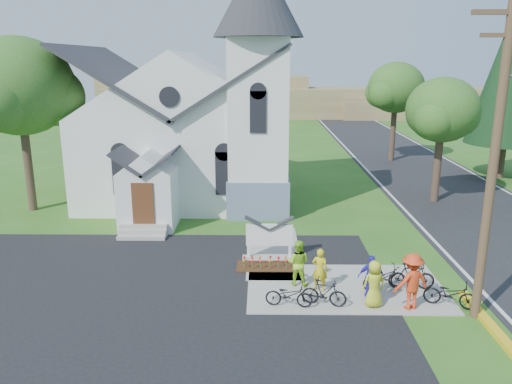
{
  "coord_description": "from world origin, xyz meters",
  "views": [
    {
      "loc": [
        -1.53,
        -15.95,
        7.95
      ],
      "look_at": [
        -1.76,
        5.0,
        2.37
      ],
      "focal_mm": 35.0,
      "sensor_mm": 36.0,
      "label": 1
    }
  ],
  "objects_px": {
    "bike_0": "(289,295)",
    "bike_3": "(412,276)",
    "cyclist_4": "(374,284)",
    "bike_4": "(450,294)",
    "cyclist_0": "(320,269)",
    "cyclist_1": "(298,263)",
    "cyclist_3": "(412,281)",
    "utility_pole": "(497,150)",
    "bike_1": "(324,293)",
    "cyclist_2": "(371,277)",
    "church_sign": "(269,235)",
    "bike_2": "(384,277)"
  },
  "relations": [
    {
      "from": "bike_3",
      "to": "cyclist_2",
      "type": "bearing_deg",
      "value": 116.71
    },
    {
      "from": "bike_2",
      "to": "bike_4",
      "type": "xyz_separation_m",
      "value": [
        1.87,
        -1.31,
        0.01
      ]
    },
    {
      "from": "cyclist_4",
      "to": "bike_4",
      "type": "distance_m",
      "value": 2.55
    },
    {
      "from": "cyclist_2",
      "to": "cyclist_3",
      "type": "height_order",
      "value": "cyclist_3"
    },
    {
      "from": "cyclist_4",
      "to": "bike_1",
      "type": "bearing_deg",
      "value": -13.17
    },
    {
      "from": "cyclist_0",
      "to": "bike_4",
      "type": "distance_m",
      "value": 4.34
    },
    {
      "from": "cyclist_2",
      "to": "bike_3",
      "type": "xyz_separation_m",
      "value": [
        1.58,
        0.67,
        -0.28
      ]
    },
    {
      "from": "bike_2",
      "to": "bike_0",
      "type": "bearing_deg",
      "value": 95.38
    },
    {
      "from": "bike_0",
      "to": "cyclist_2",
      "type": "bearing_deg",
      "value": -68.61
    },
    {
      "from": "bike_1",
      "to": "bike_4",
      "type": "xyz_separation_m",
      "value": [
        4.15,
        -0.02,
        -0.0
      ]
    },
    {
      "from": "bike_0",
      "to": "cyclist_1",
      "type": "relative_size",
      "value": 0.92
    },
    {
      "from": "cyclist_0",
      "to": "cyclist_2",
      "type": "xyz_separation_m",
      "value": [
        1.69,
        -0.56,
        -0.01
      ]
    },
    {
      "from": "bike_3",
      "to": "bike_4",
      "type": "relative_size",
      "value": 0.95
    },
    {
      "from": "bike_3",
      "to": "cyclist_3",
      "type": "bearing_deg",
      "value": 166.28
    },
    {
      "from": "church_sign",
      "to": "cyclist_4",
      "type": "xyz_separation_m",
      "value": [
        3.37,
        -4.12,
        -0.18
      ]
    },
    {
      "from": "bike_2",
      "to": "cyclist_0",
      "type": "bearing_deg",
      "value": 77.04
    },
    {
      "from": "bike_1",
      "to": "bike_3",
      "type": "relative_size",
      "value": 0.92
    },
    {
      "from": "bike_2",
      "to": "bike_4",
      "type": "height_order",
      "value": "bike_4"
    },
    {
      "from": "bike_0",
      "to": "bike_4",
      "type": "distance_m",
      "value": 5.31
    },
    {
      "from": "utility_pole",
      "to": "bike_0",
      "type": "bearing_deg",
      "value": 175.0
    },
    {
      "from": "church_sign",
      "to": "bike_2",
      "type": "xyz_separation_m",
      "value": [
        4.03,
        -2.8,
        -0.55
      ]
    },
    {
      "from": "church_sign",
      "to": "bike_3",
      "type": "height_order",
      "value": "church_sign"
    },
    {
      "from": "bike_1",
      "to": "cyclist_4",
      "type": "bearing_deg",
      "value": -75.72
    },
    {
      "from": "cyclist_1",
      "to": "cyclist_3",
      "type": "bearing_deg",
      "value": 170.33
    },
    {
      "from": "cyclist_0",
      "to": "cyclist_3",
      "type": "height_order",
      "value": "cyclist_3"
    },
    {
      "from": "bike_1",
      "to": "cyclist_3",
      "type": "height_order",
      "value": "cyclist_3"
    },
    {
      "from": "cyclist_4",
      "to": "utility_pole",
      "type": "bearing_deg",
      "value": 157.64
    },
    {
      "from": "cyclist_3",
      "to": "bike_3",
      "type": "relative_size",
      "value": 1.17
    },
    {
      "from": "church_sign",
      "to": "cyclist_1",
      "type": "distance_m",
      "value": 2.7
    },
    {
      "from": "cyclist_1",
      "to": "cyclist_3",
      "type": "height_order",
      "value": "cyclist_3"
    },
    {
      "from": "bike_0",
      "to": "bike_3",
      "type": "height_order",
      "value": "bike_3"
    },
    {
      "from": "bike_0",
      "to": "bike_3",
      "type": "relative_size",
      "value": 0.97
    },
    {
      "from": "utility_pole",
      "to": "bike_4",
      "type": "xyz_separation_m",
      "value": [
        -0.66,
        0.58,
        -4.91
      ]
    },
    {
      "from": "cyclist_0",
      "to": "bike_1",
      "type": "relative_size",
      "value": 1.04
    },
    {
      "from": "church_sign",
      "to": "cyclist_1",
      "type": "height_order",
      "value": "cyclist_1"
    },
    {
      "from": "utility_pole",
      "to": "church_sign",
      "type": "bearing_deg",
      "value": 144.4
    },
    {
      "from": "utility_pole",
      "to": "bike_1",
      "type": "height_order",
      "value": "utility_pole"
    },
    {
      "from": "bike_3",
      "to": "cyclist_0",
      "type": "bearing_deg",
      "value": 95.72
    },
    {
      "from": "cyclist_4",
      "to": "bike_3",
      "type": "bearing_deg",
      "value": -153.56
    },
    {
      "from": "church_sign",
      "to": "cyclist_2",
      "type": "distance_m",
      "value": 4.89
    },
    {
      "from": "bike_3",
      "to": "cyclist_4",
      "type": "bearing_deg",
      "value": 132.3
    },
    {
      "from": "church_sign",
      "to": "bike_0",
      "type": "height_order",
      "value": "church_sign"
    },
    {
      "from": "utility_pole",
      "to": "cyclist_2",
      "type": "height_order",
      "value": "utility_pole"
    },
    {
      "from": "bike_1",
      "to": "cyclist_4",
      "type": "distance_m",
      "value": 1.66
    },
    {
      "from": "bike_1",
      "to": "cyclist_3",
      "type": "xyz_separation_m",
      "value": [
        2.8,
        -0.16,
        0.5
      ]
    },
    {
      "from": "cyclist_4",
      "to": "bike_4",
      "type": "bearing_deg",
      "value": 168.03
    },
    {
      "from": "bike_0",
      "to": "bike_2",
      "type": "xyz_separation_m",
      "value": [
        3.44,
        1.37,
        0.02
      ]
    },
    {
      "from": "utility_pole",
      "to": "cyclist_0",
      "type": "xyz_separation_m",
      "value": [
        -4.83,
        1.76,
        -4.58
      ]
    },
    {
      "from": "cyclist_0",
      "to": "cyclist_2",
      "type": "relative_size",
      "value": 1.02
    },
    {
      "from": "cyclist_1",
      "to": "bike_2",
      "type": "bearing_deg",
      "value": -169.15
    }
  ]
}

